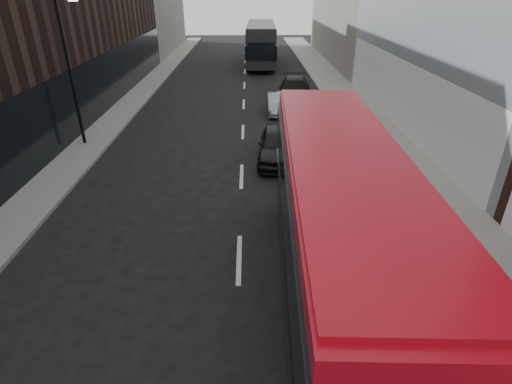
{
  "coord_description": "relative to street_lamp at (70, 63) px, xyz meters",
  "views": [
    {
      "loc": [
        0.33,
        -1.98,
        7.53
      ],
      "look_at": [
        0.52,
        7.67,
        2.5
      ],
      "focal_mm": 28.0,
      "sensor_mm": 36.0,
      "label": 1
    }
  ],
  "objects": [
    {
      "name": "sidewalk_right",
      "position": [
        15.72,
        7.0,
        -4.11
      ],
      "size": [
        3.0,
        80.0,
        0.15
      ],
      "primitive_type": "cube",
      "color": "slate",
      "rests_on": "ground"
    },
    {
      "name": "sidewalk_left",
      "position": [
        0.22,
        7.0,
        -4.11
      ],
      "size": [
        2.0,
        80.0,
        0.15
      ],
      "primitive_type": "cube",
      "color": "slate",
      "rests_on": "ground"
    },
    {
      "name": "street_lamp",
      "position": [
        0.0,
        0.0,
        0.0
      ],
      "size": [
        1.06,
        0.22,
        7.0
      ],
      "color": "black",
      "rests_on": "sidewalk_left"
    },
    {
      "name": "red_bus",
      "position": [
        10.63,
        -12.0,
        -1.71
      ],
      "size": [
        3.05,
        11.1,
        4.44
      ],
      "rotation": [
        0.0,
        0.0,
        -0.04
      ],
      "color": "#A70A18",
      "rests_on": "ground"
    },
    {
      "name": "grey_bus",
      "position": [
        9.93,
        24.18,
        -2.02
      ],
      "size": [
        3.32,
        12.59,
        4.03
      ],
      "rotation": [
        0.0,
        0.0,
        -0.03
      ],
      "color": "black",
      "rests_on": "ground"
    },
    {
      "name": "car_a",
      "position": [
        9.97,
        -2.13,
        -3.39
      ],
      "size": [
        2.26,
        4.77,
        1.58
      ],
      "primitive_type": "imported",
      "rotation": [
        0.0,
        0.0,
        -0.09
      ],
      "color": "black",
      "rests_on": "ground"
    },
    {
      "name": "car_b",
      "position": [
        10.46,
        5.87,
        -3.56
      ],
      "size": [
        1.31,
        3.77,
        1.24
      ],
      "primitive_type": "imported",
      "rotation": [
        0.0,
        0.0,
        -0.0
      ],
      "color": "#92959A",
      "rests_on": "ground"
    },
    {
      "name": "car_c",
      "position": [
        11.89,
        8.88,
        -3.39
      ],
      "size": [
        2.83,
        5.65,
        1.57
      ],
      "primitive_type": "imported",
      "rotation": [
        0.0,
        0.0,
        -0.12
      ],
      "color": "black",
      "rests_on": "ground"
    }
  ]
}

